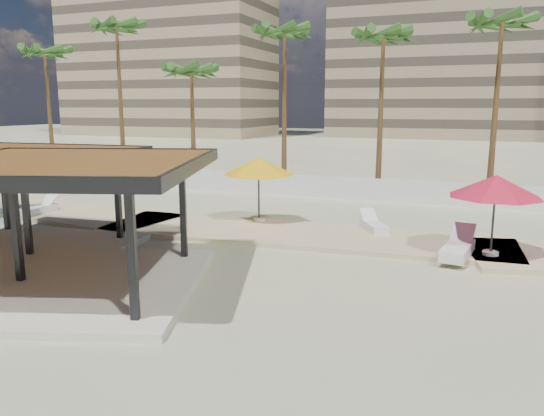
{
  "coord_description": "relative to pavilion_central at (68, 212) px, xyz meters",
  "views": [
    {
      "loc": [
        8.42,
        -12.2,
        5.1
      ],
      "look_at": [
        1.48,
        5.45,
        1.4
      ],
      "focal_mm": 35.0,
      "sensor_mm": 36.0,
      "label": 1
    }
  ],
  "objects": [
    {
      "name": "pavilion_west",
      "position": [
        -4.19,
        1.8,
        -0.05
      ],
      "size": [
        7.7,
        7.7,
        3.59
      ],
      "rotation": [
        0.0,
        0.0,
        0.09
      ],
      "color": "beige",
      "rests_on": "ground"
    },
    {
      "name": "ground",
      "position": [
        2.07,
        0.92,
        -2.19
      ],
      "size": [
        200.0,
        200.0,
        0.0
      ],
      "primitive_type": "plane",
      "color": "tan",
      "rests_on": "ground"
    },
    {
      "name": "promenade",
      "position": [
        4.07,
        8.59,
        -2.13
      ],
      "size": [
        44.45,
        7.97,
        0.24
      ],
      "color": "#C6B284",
      "rests_on": "ground"
    },
    {
      "name": "umbrella_c",
      "position": [
        11.04,
        7.25,
        0.3
      ],
      "size": [
        3.82,
        3.82,
        2.69
      ],
      "rotation": [
        0.0,
        0.0,
        -0.32
      ],
      "color": "beige",
      "rests_on": "promenade"
    },
    {
      "name": "building_west",
      "position": [
        -39.93,
        68.92,
        13.08
      ],
      "size": [
        34.0,
        16.0,
        32.4
      ],
      "color": "#937F60",
      "rests_on": "ground"
    },
    {
      "name": "pavilion_central",
      "position": [
        0.0,
        0.0,
        0.0
      ],
      "size": [
        9.14,
        9.14,
        3.67
      ],
      "rotation": [
        0.0,
        0.0,
        0.32
      ],
      "color": "beige",
      "rests_on": "ground"
    },
    {
      "name": "palm_b",
      "position": [
        -12.93,
        19.62,
        7.59
      ],
      "size": [
        3.0,
        3.0,
        11.06
      ],
      "color": "brown",
      "rests_on": "ground"
    },
    {
      "name": "umbrella_f",
      "position": [
        -10.07,
        6.72,
        0.07
      ],
      "size": [
        2.88,
        2.88,
        2.42
      ],
      "rotation": [
        0.0,
        0.0,
        -0.06
      ],
      "color": "beige",
      "rests_on": "promenade"
    },
    {
      "name": "lounger_b",
      "position": [
        10.02,
        6.78,
        -1.8
      ],
      "size": [
        1.07,
        2.44,
        0.89
      ],
      "rotation": [
        0.0,
        0.0,
        1.43
      ],
      "color": "silver",
      "rests_on": "promenade"
    },
    {
      "name": "building_mid",
      "position": [
        6.07,
        78.92,
        12.08
      ],
      "size": [
        38.0,
        16.0,
        30.4
      ],
      "color": "#847259",
      "rests_on": "ground"
    },
    {
      "name": "palm_d",
      "position": [
        -0.93,
        19.82,
        6.78
      ],
      "size": [
        3.0,
        3.0,
        10.19
      ],
      "color": "brown",
      "rests_on": "ground"
    },
    {
      "name": "palm_e",
      "position": [
        5.07,
        19.32,
        6.31
      ],
      "size": [
        3.0,
        3.0,
        9.69
      ],
      "color": "brown",
      "rests_on": "ground"
    },
    {
      "name": "palm_f",
      "position": [
        11.07,
        19.52,
        6.68
      ],
      "size": [
        3.0,
        3.0,
        10.08
      ],
      "color": "brown",
      "rests_on": "ground"
    },
    {
      "name": "umbrella_b",
      "position": [
        1.78,
        9.33,
        0.34
      ],
      "size": [
        4.01,
        4.01,
        2.74
      ],
      "rotation": [
        0.0,
        0.0,
        0.39
      ],
      "color": "beige",
      "rests_on": "promenade"
    },
    {
      "name": "palm_c",
      "position": [
        -6.93,
        19.02,
        4.75
      ],
      "size": [
        3.0,
        3.0,
        8.04
      ],
      "color": "brown",
      "rests_on": "ground"
    },
    {
      "name": "lounger_a",
      "position": [
        -8.36,
        7.16,
        -1.83
      ],
      "size": [
        0.72,
        2.0,
        0.75
      ],
      "rotation": [
        0.0,
        0.0,
        1.61
      ],
      "color": "silver",
      "rests_on": "promenade"
    },
    {
      "name": "palm_a",
      "position": [
        -18.93,
        19.22,
        6.23
      ],
      "size": [
        3.0,
        3.0,
        9.61
      ],
      "color": "brown",
      "rests_on": "ground"
    },
    {
      "name": "boundary_wall",
      "position": [
        2.07,
        16.92,
        -1.59
      ],
      "size": [
        56.0,
        0.3,
        1.2
      ],
      "primitive_type": "cube",
      "color": "silver",
      "rests_on": "ground"
    },
    {
      "name": "lounger_c",
      "position": [
        6.72,
        9.43,
        -1.84
      ],
      "size": [
        1.5,
        1.96,
        0.73
      ],
      "rotation": [
        0.0,
        0.0,
        2.1
      ],
      "color": "silver",
      "rests_on": "promenade"
    }
  ]
}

